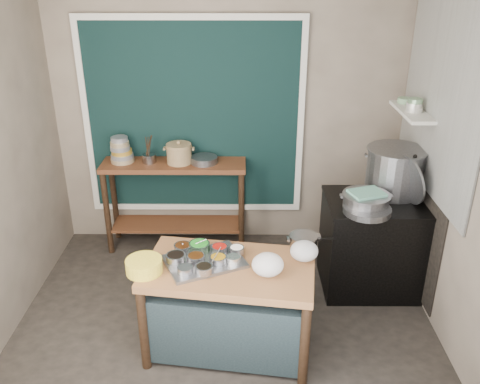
{
  "coord_description": "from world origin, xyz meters",
  "views": [
    {
      "loc": [
        0.15,
        -3.48,
        2.81
      ],
      "look_at": [
        0.13,
        0.25,
        1.1
      ],
      "focal_mm": 38.0,
      "sensor_mm": 36.0,
      "label": 1
    }
  ],
  "objects_px": {
    "yellow_basin": "(144,266)",
    "steamer": "(366,201)",
    "stove_block": "(374,246)",
    "back_counter": "(176,205)",
    "ceramic_crock": "(179,154)",
    "utensil_cup": "(149,158)",
    "saucepan": "(303,242)",
    "condiment_tray": "(205,261)",
    "prep_table": "(230,307)",
    "stock_pot": "(395,171)"
  },
  "relations": [
    {
      "from": "yellow_basin",
      "to": "steamer",
      "type": "distance_m",
      "value": 1.93
    },
    {
      "from": "stove_block",
      "to": "steamer",
      "type": "bearing_deg",
      "value": -136.66
    },
    {
      "from": "back_counter",
      "to": "steamer",
      "type": "relative_size",
      "value": 3.52
    },
    {
      "from": "stove_block",
      "to": "ceramic_crock",
      "type": "height_order",
      "value": "ceramic_crock"
    },
    {
      "from": "utensil_cup",
      "to": "steamer",
      "type": "height_order",
      "value": "utensil_cup"
    },
    {
      "from": "stove_block",
      "to": "saucepan",
      "type": "distance_m",
      "value": 1.03
    },
    {
      "from": "condiment_tray",
      "to": "saucepan",
      "type": "distance_m",
      "value": 0.78
    },
    {
      "from": "prep_table",
      "to": "back_counter",
      "type": "xyz_separation_m",
      "value": [
        -0.6,
        1.58,
        0.1
      ]
    },
    {
      "from": "stove_block",
      "to": "saucepan",
      "type": "relative_size",
      "value": 4.0
    },
    {
      "from": "stove_block",
      "to": "utensil_cup",
      "type": "relative_size",
      "value": 6.33
    },
    {
      "from": "back_counter",
      "to": "stove_block",
      "type": "relative_size",
      "value": 1.61
    },
    {
      "from": "back_counter",
      "to": "utensil_cup",
      "type": "relative_size",
      "value": 10.2
    },
    {
      "from": "prep_table",
      "to": "back_counter",
      "type": "height_order",
      "value": "back_counter"
    },
    {
      "from": "back_counter",
      "to": "prep_table",
      "type": "bearing_deg",
      "value": -69.21
    },
    {
      "from": "condiment_tray",
      "to": "ceramic_crock",
      "type": "bearing_deg",
      "value": 103.0
    },
    {
      "from": "prep_table",
      "to": "yellow_basin",
      "type": "height_order",
      "value": "yellow_basin"
    },
    {
      "from": "back_counter",
      "to": "steamer",
      "type": "xyz_separation_m",
      "value": [
        1.74,
        -0.88,
        0.47
      ]
    },
    {
      "from": "prep_table",
      "to": "yellow_basin",
      "type": "bearing_deg",
      "value": -164.28
    },
    {
      "from": "utensil_cup",
      "to": "ceramic_crock",
      "type": "height_order",
      "value": "ceramic_crock"
    },
    {
      "from": "back_counter",
      "to": "utensil_cup",
      "type": "xyz_separation_m",
      "value": [
        -0.24,
        0.01,
        0.52
      ]
    },
    {
      "from": "saucepan",
      "to": "prep_table",
      "type": "bearing_deg",
      "value": -167.37
    },
    {
      "from": "yellow_basin",
      "to": "stock_pot",
      "type": "height_order",
      "value": "stock_pot"
    },
    {
      "from": "stove_block",
      "to": "stock_pot",
      "type": "bearing_deg",
      "value": 48.56
    },
    {
      "from": "back_counter",
      "to": "stock_pot",
      "type": "relative_size",
      "value": 2.69
    },
    {
      "from": "stove_block",
      "to": "yellow_basin",
      "type": "height_order",
      "value": "yellow_basin"
    },
    {
      "from": "utensil_cup",
      "to": "yellow_basin",
      "type": "bearing_deg",
      "value": -82.12
    },
    {
      "from": "prep_table",
      "to": "ceramic_crock",
      "type": "distance_m",
      "value": 1.79
    },
    {
      "from": "back_counter",
      "to": "condiment_tray",
      "type": "xyz_separation_m",
      "value": [
        0.42,
        -1.54,
        0.29
      ]
    },
    {
      "from": "prep_table",
      "to": "back_counter",
      "type": "relative_size",
      "value": 0.86
    },
    {
      "from": "stock_pot",
      "to": "utensil_cup",
      "type": "bearing_deg",
      "value": 166.25
    },
    {
      "from": "back_counter",
      "to": "stove_block",
      "type": "bearing_deg",
      "value": -21.02
    },
    {
      "from": "prep_table",
      "to": "saucepan",
      "type": "relative_size",
      "value": 5.56
    },
    {
      "from": "saucepan",
      "to": "ceramic_crock",
      "type": "bearing_deg",
      "value": 119.53
    },
    {
      "from": "yellow_basin",
      "to": "stock_pot",
      "type": "relative_size",
      "value": 0.49
    },
    {
      "from": "back_counter",
      "to": "stock_pot",
      "type": "distance_m",
      "value": 2.22
    },
    {
      "from": "condiment_tray",
      "to": "utensil_cup",
      "type": "relative_size",
      "value": 3.93
    },
    {
      "from": "yellow_basin",
      "to": "utensil_cup",
      "type": "relative_size",
      "value": 1.87
    },
    {
      "from": "ceramic_crock",
      "to": "stove_block",
      "type": "bearing_deg",
      "value": -21.54
    },
    {
      "from": "stove_block",
      "to": "yellow_basin",
      "type": "distance_m",
      "value": 2.16
    },
    {
      "from": "condiment_tray",
      "to": "saucepan",
      "type": "height_order",
      "value": "saucepan"
    },
    {
      "from": "stove_block",
      "to": "yellow_basin",
      "type": "bearing_deg",
      "value": -154.0
    },
    {
      "from": "prep_table",
      "to": "back_counter",
      "type": "distance_m",
      "value": 1.69
    },
    {
      "from": "utensil_cup",
      "to": "steamer",
      "type": "relative_size",
      "value": 0.35
    },
    {
      "from": "back_counter",
      "to": "saucepan",
      "type": "bearing_deg",
      "value": -48.83
    },
    {
      "from": "prep_table",
      "to": "stock_pot",
      "type": "xyz_separation_m",
      "value": [
        1.46,
        1.03,
        0.72
      ]
    },
    {
      "from": "ceramic_crock",
      "to": "steamer",
      "type": "distance_m",
      "value": 1.9
    },
    {
      "from": "prep_table",
      "to": "stove_block",
      "type": "height_order",
      "value": "stove_block"
    },
    {
      "from": "condiment_tray",
      "to": "steamer",
      "type": "height_order",
      "value": "steamer"
    },
    {
      "from": "prep_table",
      "to": "stock_pot",
      "type": "distance_m",
      "value": 1.92
    },
    {
      "from": "prep_table",
      "to": "condiment_tray",
      "type": "height_order",
      "value": "condiment_tray"
    }
  ]
}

